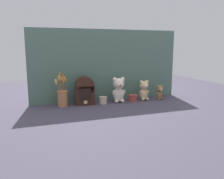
{
  "coord_description": "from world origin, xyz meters",
  "views": [
    {
      "loc": [
        -0.8,
        -2.19,
        0.57
      ],
      "look_at": [
        0.0,
        0.02,
        0.14
      ],
      "focal_mm": 38.0,
      "sensor_mm": 36.0,
      "label": 1
    }
  ],
  "objects_px": {
    "teddy_bear_medium": "(144,90)",
    "vintage_radio": "(85,90)",
    "flower_vase": "(62,96)",
    "decorative_tin_tall": "(133,98)",
    "teddy_bear_small": "(160,92)",
    "decorative_tin_short": "(103,100)",
    "teddy_bear_large": "(119,89)"
  },
  "relations": [
    {
      "from": "teddy_bear_small",
      "to": "vintage_radio",
      "type": "distance_m",
      "value": 0.81
    },
    {
      "from": "teddy_bear_medium",
      "to": "decorative_tin_short",
      "type": "height_order",
      "value": "teddy_bear_medium"
    },
    {
      "from": "flower_vase",
      "to": "teddy_bear_large",
      "type": "bearing_deg",
      "value": -1.6
    },
    {
      "from": "teddy_bear_large",
      "to": "teddy_bear_small",
      "type": "distance_m",
      "value": 0.46
    },
    {
      "from": "decorative_tin_short",
      "to": "vintage_radio",
      "type": "bearing_deg",
      "value": 165.75
    },
    {
      "from": "decorative_tin_short",
      "to": "teddy_bear_large",
      "type": "bearing_deg",
      "value": 3.37
    },
    {
      "from": "teddy_bear_large",
      "to": "decorative_tin_short",
      "type": "relative_size",
      "value": 3.2
    },
    {
      "from": "flower_vase",
      "to": "decorative_tin_short",
      "type": "height_order",
      "value": "flower_vase"
    },
    {
      "from": "decorative_tin_tall",
      "to": "teddy_bear_small",
      "type": "bearing_deg",
      "value": -6.15
    },
    {
      "from": "flower_vase",
      "to": "decorative_tin_short",
      "type": "distance_m",
      "value": 0.4
    },
    {
      "from": "flower_vase",
      "to": "vintage_radio",
      "type": "bearing_deg",
      "value": 4.75
    },
    {
      "from": "teddy_bear_large",
      "to": "teddy_bear_medium",
      "type": "relative_size",
      "value": 1.21
    },
    {
      "from": "teddy_bear_small",
      "to": "decorative_tin_tall",
      "type": "relative_size",
      "value": 1.61
    },
    {
      "from": "decorative_tin_tall",
      "to": "decorative_tin_short",
      "type": "height_order",
      "value": "decorative_tin_short"
    },
    {
      "from": "teddy_bear_medium",
      "to": "decorative_tin_tall",
      "type": "height_order",
      "value": "teddy_bear_medium"
    },
    {
      "from": "decorative_tin_tall",
      "to": "vintage_radio",
      "type": "bearing_deg",
      "value": 175.38
    },
    {
      "from": "teddy_bear_large",
      "to": "vintage_radio",
      "type": "height_order",
      "value": "vintage_radio"
    },
    {
      "from": "teddy_bear_medium",
      "to": "vintage_radio",
      "type": "relative_size",
      "value": 0.77
    },
    {
      "from": "teddy_bear_medium",
      "to": "flower_vase",
      "type": "relative_size",
      "value": 0.65
    },
    {
      "from": "teddy_bear_medium",
      "to": "vintage_radio",
      "type": "distance_m",
      "value": 0.64
    },
    {
      "from": "teddy_bear_medium",
      "to": "decorative_tin_tall",
      "type": "distance_m",
      "value": 0.15
    },
    {
      "from": "teddy_bear_large",
      "to": "teddy_bear_medium",
      "type": "height_order",
      "value": "teddy_bear_large"
    },
    {
      "from": "vintage_radio",
      "to": "decorative_tin_short",
      "type": "distance_m",
      "value": 0.21
    },
    {
      "from": "vintage_radio",
      "to": "decorative_tin_tall",
      "type": "height_order",
      "value": "vintage_radio"
    },
    {
      "from": "vintage_radio",
      "to": "decorative_tin_short",
      "type": "xyz_separation_m",
      "value": [
        0.18,
        -0.04,
        -0.1
      ]
    },
    {
      "from": "teddy_bear_medium",
      "to": "teddy_bear_small",
      "type": "relative_size",
      "value": 1.35
    },
    {
      "from": "flower_vase",
      "to": "vintage_radio",
      "type": "relative_size",
      "value": 1.18
    },
    {
      "from": "teddy_bear_large",
      "to": "vintage_radio",
      "type": "xyz_separation_m",
      "value": [
        -0.35,
        0.03,
        0.0
      ]
    },
    {
      "from": "teddy_bear_small",
      "to": "decorative_tin_short",
      "type": "relative_size",
      "value": 1.97
    },
    {
      "from": "decorative_tin_short",
      "to": "decorative_tin_tall",
      "type": "bearing_deg",
      "value": 0.65
    },
    {
      "from": "flower_vase",
      "to": "decorative_tin_tall",
      "type": "xyz_separation_m",
      "value": [
        0.73,
        -0.02,
        -0.07
      ]
    },
    {
      "from": "vintage_radio",
      "to": "decorative_tin_tall",
      "type": "relative_size",
      "value": 2.82
    }
  ]
}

